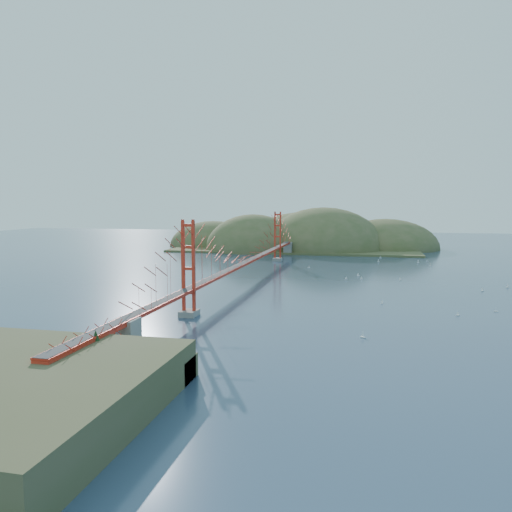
% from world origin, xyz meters
% --- Properties ---
extents(ground, '(320.00, 320.00, 0.00)m').
position_xyz_m(ground, '(0.00, 0.00, 0.00)').
color(ground, '#2B3D57').
rests_on(ground, ground).
extents(bridge, '(2.20, 94.40, 12.00)m').
position_xyz_m(bridge, '(0.00, 0.18, 7.01)').
color(bridge, gray).
rests_on(bridge, ground).
extents(approach_viaduct, '(1.40, 12.00, 3.38)m').
position_xyz_m(approach_viaduct, '(0.00, -51.91, 2.55)').
color(approach_viaduct, red).
rests_on(approach_viaduct, ground).
extents(promontory, '(9.00, 6.00, 0.24)m').
position_xyz_m(promontory, '(0.00, -48.50, 0.12)').
color(promontory, '#59544C').
rests_on(promontory, ground).
extents(fort, '(3.70, 2.30, 1.75)m').
position_xyz_m(fort, '(0.40, -47.80, 0.67)').
color(fort, maroon).
rests_on(fort, ground).
extents(far_headlands, '(84.00, 58.00, 25.00)m').
position_xyz_m(far_headlands, '(2.21, 68.52, 0.00)').
color(far_headlands, brown).
rests_on(far_headlands, ground).
extents(sailboat_3, '(0.56, 0.54, 0.62)m').
position_xyz_m(sailboat_3, '(8.78, 19.03, 0.14)').
color(sailboat_3, white).
rests_on(sailboat_3, ground).
extents(sailboat_2, '(0.52, 0.48, 0.59)m').
position_xyz_m(sailboat_2, '(36.82, -19.29, 0.14)').
color(sailboat_2, white).
rests_on(sailboat_2, ground).
extents(sailboat_6, '(0.66, 0.66, 0.69)m').
position_xyz_m(sailboat_6, '(20.65, -35.40, 0.15)').
color(sailboat_6, white).
rests_on(sailboat_6, ground).
extents(sailboat_16, '(0.55, 0.55, 0.58)m').
position_xyz_m(sailboat_16, '(17.22, 4.16, 0.14)').
color(sailboat_16, white).
rests_on(sailboat_16, ground).
extents(sailboat_4, '(0.64, 0.64, 0.69)m').
position_xyz_m(sailboat_4, '(38.44, -3.73, 0.15)').
color(sailboat_4, white).
rests_on(sailboat_4, ground).
extents(sailboat_13, '(0.53, 0.53, 0.57)m').
position_xyz_m(sailboat_13, '(31.77, -22.64, 0.14)').
color(sailboat_13, white).
rests_on(sailboat_13, ground).
extents(sailboat_8, '(0.67, 0.67, 0.70)m').
position_xyz_m(sailboat_8, '(32.32, 33.87, 0.15)').
color(sailboat_8, white).
rests_on(sailboat_8, ground).
extents(sailboat_9, '(0.67, 0.67, 0.70)m').
position_xyz_m(sailboat_9, '(43.13, 0.65, 0.15)').
color(sailboat_9, white).
rests_on(sailboat_9, ground).
extents(sailboat_17, '(0.63, 0.54, 0.73)m').
position_xyz_m(sailboat_17, '(34.38, 27.97, 0.16)').
color(sailboat_17, white).
rests_on(sailboat_17, ground).
extents(sailboat_7, '(0.51, 0.42, 0.60)m').
position_xyz_m(sailboat_7, '(34.66, 36.74, 0.14)').
color(sailboat_7, white).
rests_on(sailboat_7, ground).
extents(sailboat_14, '(0.44, 0.49, 0.56)m').
position_xyz_m(sailboat_14, '(26.65, 5.14, 0.13)').
color(sailboat_14, white).
rests_on(sailboat_14, ground).
extents(sailboat_15, '(0.63, 0.63, 0.68)m').
position_xyz_m(sailboat_15, '(23.42, 33.27, 0.15)').
color(sailboat_15, white).
rests_on(sailboat_15, ground).
extents(sailboat_1, '(0.58, 0.58, 0.60)m').
position_xyz_m(sailboat_1, '(19.25, 9.28, 0.14)').
color(sailboat_1, white).
rests_on(sailboat_1, ground).
extents(sailboat_12, '(0.56, 0.56, 0.62)m').
position_xyz_m(sailboat_12, '(24.06, 42.00, 0.14)').
color(sailboat_12, white).
rests_on(sailboat_12, ground).
extents(sailboat_0, '(0.47, 0.50, 0.56)m').
position_xyz_m(sailboat_0, '(22.99, -17.09, 0.13)').
color(sailboat_0, white).
rests_on(sailboat_0, ground).
extents(sailboat_extra_0, '(0.54, 0.54, 0.60)m').
position_xyz_m(sailboat_extra_0, '(19.92, 4.75, 0.14)').
color(sailboat_extra_0, white).
rests_on(sailboat_extra_0, ground).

